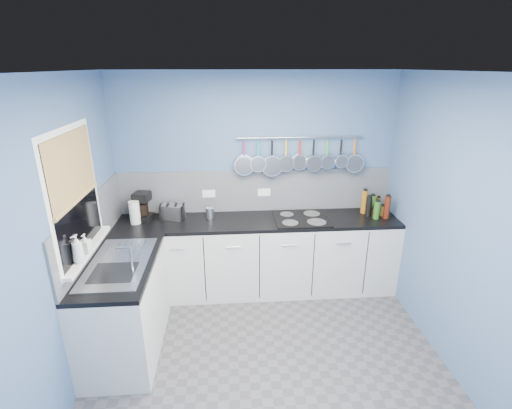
{
  "coord_description": "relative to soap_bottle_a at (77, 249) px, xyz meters",
  "views": [
    {
      "loc": [
        -0.31,
        -2.72,
        2.54
      ],
      "look_at": [
        -0.05,
        0.75,
        1.25
      ],
      "focal_mm": 26.35,
      "sensor_mm": 36.0,
      "label": 1
    }
  ],
  "objects": [
    {
      "name": "sink_unit",
      "position": [
        0.23,
        0.24,
        -0.27
      ],
      "size": [
        0.5,
        0.95,
        0.01
      ],
      "primitive_type": "cube",
      "color": "silver",
      "rests_on": "worktop_left"
    },
    {
      "name": "condiment_7",
      "position": [
        2.88,
        1.07,
        -0.17
      ],
      "size": [
        0.07,
        0.07,
        0.21
      ],
      "primitive_type": "cylinder",
      "color": "#265919",
      "rests_on": "worktop_back"
    },
    {
      "name": "soap_bottle_a",
      "position": [
        0.0,
        0.0,
        0.0
      ],
      "size": [
        0.12,
        0.12,
        0.24
      ],
      "primitive_type": "imported",
      "rotation": [
        0.0,
        0.0,
        -0.42
      ],
      "color": "white",
      "rests_on": "window_sill"
    },
    {
      "name": "pan_0",
      "position": [
        1.4,
        1.38,
        0.4
      ],
      "size": [
        0.23,
        0.06,
        0.42
      ],
      "primitive_type": null,
      "color": "silver",
      "rests_on": "pot_rail"
    },
    {
      "name": "window_sill",
      "position": [
        -0.02,
        0.24,
        -0.13
      ],
      "size": [
        0.1,
        0.98,
        0.03
      ],
      "primitive_type": "cube",
      "color": "white",
      "rests_on": "wall_left"
    },
    {
      "name": "ceiling",
      "position": [
        1.53,
        -0.06,
        1.34
      ],
      "size": [
        3.2,
        3.0,
        0.02
      ],
      "primitive_type": "cube",
      "color": "white",
      "rests_on": "ground"
    },
    {
      "name": "condiment_6",
      "position": [
        3.0,
        1.08,
        -0.14
      ],
      "size": [
        0.07,
        0.07,
        0.26
      ],
      "primitive_type": "cylinder",
      "color": "#4C190C",
      "rests_on": "worktop_back"
    },
    {
      "name": "coffee_maker",
      "position": [
        0.25,
        1.23,
        -0.11
      ],
      "size": [
        0.22,
        0.23,
        0.32
      ],
      "primitive_type": null,
      "rotation": [
        0.0,
        0.0,
        -0.21
      ],
      "color": "black",
      "rests_on": "worktop_back"
    },
    {
      "name": "bamboo_blind",
      "position": [
        -0.03,
        0.24,
        0.61
      ],
      "size": [
        0.01,
        0.9,
        0.55
      ],
      "primitive_type": "cube",
      "color": "tan",
      "rests_on": "wall_left"
    },
    {
      "name": "worktop_left",
      "position": [
        0.23,
        0.24,
        -0.29
      ],
      "size": [
        0.6,
        1.2,
        0.04
      ],
      "primitive_type": "cube",
      "color": "black",
      "rests_on": "cabinet_run_left"
    },
    {
      "name": "socket_left",
      "position": [
        0.98,
        1.42,
        -0.04
      ],
      "size": [
        0.15,
        0.01,
        0.09
      ],
      "primitive_type": "cube",
      "color": "white",
      "rests_on": "backsplash_back"
    },
    {
      "name": "floor",
      "position": [
        1.53,
        -0.06,
        -1.18
      ],
      "size": [
        3.2,
        3.0,
        0.02
      ],
      "primitive_type": "cube",
      "color": "#47474C",
      "rests_on": "ground"
    },
    {
      "name": "pan_6",
      "position": [
        2.35,
        1.38,
        0.43
      ],
      "size": [
        0.17,
        0.09,
        0.36
      ],
      "primitive_type": null,
      "color": "silver",
      "rests_on": "pot_rail"
    },
    {
      "name": "canister",
      "position": [
        0.99,
        1.21,
        -0.21
      ],
      "size": [
        0.1,
        0.1,
        0.13
      ],
      "primitive_type": "cylinder",
      "rotation": [
        0.0,
        0.0,
        -0.15
      ],
      "color": "silver",
      "rests_on": "worktop_back"
    },
    {
      "name": "pot_rail",
      "position": [
        2.03,
        1.39,
        0.61
      ],
      "size": [
        1.45,
        0.02,
        0.02
      ],
      "primitive_type": "cylinder",
      "rotation": [
        0.0,
        1.57,
        0.0
      ],
      "color": "silver",
      "rests_on": "wall_back"
    },
    {
      "name": "wall_back",
      "position": [
        1.53,
        1.45,
        0.08
      ],
      "size": [
        3.2,
        0.02,
        2.5
      ],
      "primitive_type": "cube",
      "color": "#43608A",
      "rests_on": "ground"
    },
    {
      "name": "cabinet_run_left",
      "position": [
        0.23,
        0.24,
        -0.74
      ],
      "size": [
        0.6,
        1.2,
        0.86
      ],
      "primitive_type": "cube",
      "color": "silver",
      "rests_on": "ground"
    },
    {
      "name": "condiment_0",
      "position": [
        2.98,
        1.28,
        -0.18
      ],
      "size": [
        0.05,
        0.05,
        0.18
      ],
      "primitive_type": "cylinder",
      "color": "brown",
      "rests_on": "worktop_back"
    },
    {
      "name": "cabinet_run_back",
      "position": [
        1.53,
        1.14,
        -0.74
      ],
      "size": [
        3.2,
        0.6,
        0.86
      ],
      "primitive_type": "cube",
      "color": "silver",
      "rests_on": "ground"
    },
    {
      "name": "pan_3",
      "position": [
        1.87,
        1.38,
        0.42
      ],
      "size": [
        0.19,
        0.07,
        0.38
      ],
      "primitive_type": null,
      "color": "silver",
      "rests_on": "pot_rail"
    },
    {
      "name": "pan_2",
      "position": [
        1.71,
        1.38,
        0.39
      ],
      "size": [
        0.24,
        0.07,
        0.43
      ],
      "primitive_type": null,
      "color": "silver",
      "rests_on": "pot_rail"
    },
    {
      "name": "hob",
      "position": [
        2.03,
        1.12,
        -0.26
      ],
      "size": [
        0.61,
        0.54,
        0.01
      ],
      "primitive_type": "cube",
      "color": "black",
      "rests_on": "worktop_back"
    },
    {
      "name": "socket_right",
      "position": [
        1.63,
        1.42,
        -0.04
      ],
      "size": [
        0.15,
        0.01,
        0.09
      ],
      "primitive_type": "cube",
      "color": "white",
      "rests_on": "backsplash_back"
    },
    {
      "name": "condiment_1",
      "position": [
        2.9,
        1.25,
        -0.16
      ],
      "size": [
        0.07,
        0.07,
        0.21
      ],
      "primitive_type": "cylinder",
      "color": "#3F721E",
      "rests_on": "worktop_back"
    },
    {
      "name": "condiment_2",
      "position": [
        2.8,
        1.25,
        -0.13
      ],
      "size": [
        0.07,
        0.07,
        0.28
      ],
      "primitive_type": "cylinder",
      "color": "#8C5914",
      "rests_on": "worktop_back"
    },
    {
      "name": "pan_4",
      "position": [
        2.03,
        1.38,
        0.42
      ],
      "size": [
        0.18,
        0.06,
        0.37
      ],
      "primitive_type": null,
      "color": "silver",
      "rests_on": "pot_rail"
    },
    {
      "name": "backsplash_back",
      "position": [
        1.53,
        1.43,
        -0.02
      ],
      "size": [
        3.2,
        0.02,
        0.5
      ],
      "primitive_type": "cube",
      "color": "gray",
      "rests_on": "wall_back"
    },
    {
      "name": "condiment_4",
      "position": [
        2.88,
        1.15,
        -0.22
      ],
      "size": [
        0.05,
        0.05,
        0.1
      ],
      "primitive_type": "cylinder",
      "color": "black",
      "rests_on": "worktop_back"
    },
    {
      "name": "soap_bottle_b",
      "position": [
        0.0,
        0.16,
        -0.03
      ],
      "size": [
        0.09,
        0.09,
        0.17
      ],
      "primitive_type": "imported",
      "rotation": [
        0.0,
        0.0,
        -0.15
      ],
      "color": "white",
      "rests_on": "window_sill"
    },
    {
      "name": "pan_1",
      "position": [
        1.55,
        1.38,
        0.42
      ],
      "size": [
        0.19,
        0.08,
        0.38
      ],
      "primitive_type": null,
      "color": "silver",
      "rests_on": "pot_rail"
    },
    {
      "name": "paper_towel",
      "position": [
        0.18,
        1.13,
        -0.14
      ],
      "size": [
        0.14,
        0.14,
        0.26
      ],
      "primitive_type": "cylinder",
      "rotation": [
        0.0,
        0.0,
        0.31
      ],
      "color": "white",
      "rests_on": "worktop_back"
    },
    {
      "name": "wall_front",
      "position": [
        1.53,
        -1.57,
        0.08
      ],
      "size": [
        3.2,
        0.02,
        2.5
      ],
      "primitive_type": "cube",
      "color": "#43608A",
      "rests_on": "ground"
    },
    {
      "name": "backsplash_left",
      "position": [
        -0.06,
        0.54,
        -0.02
      ],
      "size": [
        0.02,
        1.8,
        0.5
      ],
      "primitive_type": "cube",
      "color": "gray",
      "rests_on": "wall_left"
    },
    {
      "name": "toaster",
      "position": [
        0.57,
        1.24,
        -0.19
      ],
      "size": [
        0.29,
        0.22,
        0.16
      ],
      "primitive_type": "cube",
      "rotation": [
        0.0,
        0.0,
        -0.34
      ],
      "color": "silver",
      "rests_on": "worktop_back"
    },
    {
      "name": "condiment_5",
      "position": [
        2.82,
        1.15,
        -0.15
      ],
      "size": [
        0.07,
        0.07,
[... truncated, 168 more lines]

